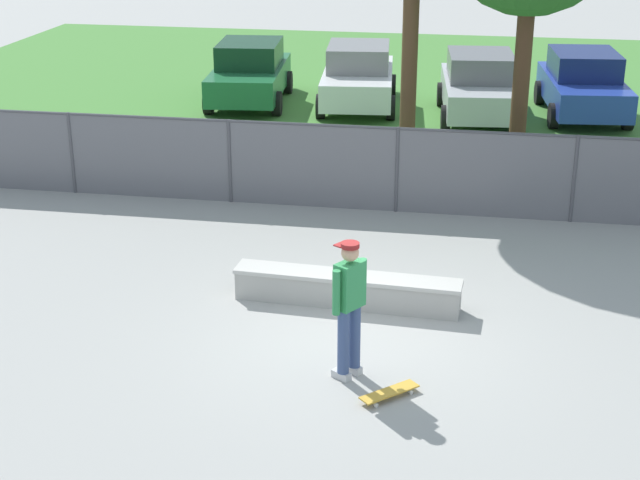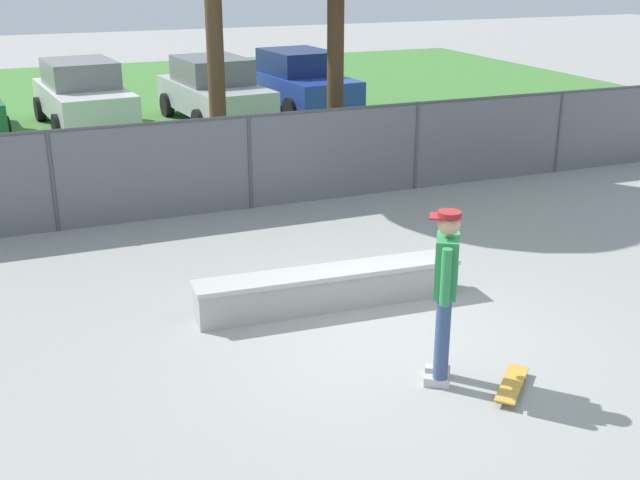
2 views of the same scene
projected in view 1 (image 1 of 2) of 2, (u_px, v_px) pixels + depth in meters
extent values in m
plane|color=#9E9E99|center=(355.00, 343.00, 13.23)|extent=(80.00, 80.00, 0.00)
cube|color=#478438|center=(432.00, 92.00, 27.67)|extent=(31.26, 20.00, 0.02)
cube|color=#A8A59E|center=(347.00, 291.00, 14.32)|extent=(3.37, 0.63, 0.42)
cube|color=beige|center=(347.00, 276.00, 14.23)|extent=(3.41, 0.67, 0.06)
cube|color=beige|center=(341.00, 375.00, 12.30)|extent=(0.28, 0.23, 0.10)
cube|color=beige|center=(352.00, 369.00, 12.45)|extent=(0.28, 0.23, 0.10)
cylinder|color=#384C7A|center=(343.00, 341.00, 12.10)|extent=(0.15, 0.15, 0.88)
cylinder|color=#384C7A|center=(355.00, 335.00, 12.26)|extent=(0.15, 0.15, 0.88)
cube|color=#2D8C4C|center=(350.00, 285.00, 11.91)|extent=(0.39, 0.44, 0.60)
cylinder|color=#2D8C4C|center=(336.00, 293.00, 11.75)|extent=(0.10, 0.10, 0.58)
cylinder|color=#2D8C4C|center=(363.00, 280.00, 12.09)|extent=(0.10, 0.10, 0.58)
sphere|color=tan|center=(350.00, 253.00, 11.75)|extent=(0.22, 0.22, 0.22)
cylinder|color=maroon|center=(350.00, 245.00, 11.72)|extent=(0.23, 0.23, 0.06)
cube|color=maroon|center=(342.00, 244.00, 11.81)|extent=(0.21, 0.23, 0.02)
cube|color=gold|center=(389.00, 392.00, 11.85)|extent=(0.71, 0.70, 0.02)
cube|color=#B2B2B7|center=(407.00, 387.00, 12.00)|extent=(0.14, 0.14, 0.02)
cube|color=#B2B2B7|center=(372.00, 400.00, 11.72)|extent=(0.14, 0.14, 0.02)
cylinder|color=silver|center=(411.00, 392.00, 11.95)|extent=(0.06, 0.06, 0.05)
cylinder|color=silver|center=(402.00, 386.00, 12.08)|extent=(0.06, 0.06, 0.05)
cylinder|color=silver|center=(376.00, 405.00, 11.66)|extent=(0.06, 0.06, 0.05)
cylinder|color=silver|center=(367.00, 399.00, 11.79)|extent=(0.06, 0.06, 0.05)
cylinder|color=#4C4C51|center=(72.00, 153.00, 18.98)|extent=(0.07, 0.07, 1.63)
cylinder|color=#4C4C51|center=(230.00, 161.00, 18.45)|extent=(0.07, 0.07, 1.63)
cylinder|color=#4C4C51|center=(397.00, 170.00, 17.93)|extent=(0.07, 0.07, 1.63)
cylinder|color=#4C4C51|center=(574.00, 179.00, 17.41)|extent=(0.07, 0.07, 1.63)
cylinder|color=#4C4C51|center=(398.00, 129.00, 17.65)|extent=(19.26, 0.05, 0.05)
cube|color=slate|center=(397.00, 170.00, 17.93)|extent=(19.26, 0.01, 1.63)
cylinder|color=#513823|center=(409.00, 68.00, 19.21)|extent=(0.32, 0.32, 4.65)
cylinder|color=#47301E|center=(520.00, 97.00, 18.48)|extent=(0.32, 0.32, 3.91)
cube|color=#1E6638|center=(250.00, 79.00, 26.16)|extent=(2.20, 4.35, 0.70)
cube|color=#10381E|center=(250.00, 53.00, 26.05)|extent=(1.80, 2.25, 0.64)
cylinder|color=black|center=(277.00, 104.00, 25.01)|extent=(0.28, 0.66, 0.64)
cylinder|color=black|center=(208.00, 102.00, 25.14)|extent=(0.28, 0.66, 0.64)
cylinder|color=black|center=(288.00, 82.00, 27.43)|extent=(0.28, 0.66, 0.64)
cylinder|color=black|center=(225.00, 81.00, 27.56)|extent=(0.28, 0.66, 0.64)
cube|color=silver|center=(358.00, 83.00, 25.73)|extent=(2.20, 4.35, 0.70)
cube|color=gray|center=(359.00, 57.00, 25.63)|extent=(1.80, 2.25, 0.64)
cylinder|color=black|center=(391.00, 108.00, 24.58)|extent=(0.28, 0.66, 0.64)
cylinder|color=black|center=(321.00, 106.00, 24.71)|extent=(0.28, 0.66, 0.64)
cylinder|color=black|center=(392.00, 86.00, 27.00)|extent=(0.28, 0.66, 0.64)
cylinder|color=black|center=(328.00, 85.00, 27.13)|extent=(0.28, 0.66, 0.64)
cube|color=#B7BABF|center=(479.00, 93.00, 24.60)|extent=(2.20, 4.35, 0.70)
cube|color=slate|center=(481.00, 66.00, 24.49)|extent=(1.80, 2.25, 0.64)
cylinder|color=black|center=(520.00, 120.00, 23.45)|extent=(0.28, 0.66, 0.64)
cylinder|color=black|center=(446.00, 118.00, 23.58)|extent=(0.28, 0.66, 0.64)
cylinder|color=black|center=(509.00, 96.00, 25.87)|extent=(0.28, 0.66, 0.64)
cylinder|color=black|center=(441.00, 94.00, 26.00)|extent=(0.28, 0.66, 0.64)
cube|color=#233D9E|center=(583.00, 91.00, 24.81)|extent=(2.20, 4.35, 0.70)
cube|color=navy|center=(584.00, 64.00, 24.70)|extent=(1.80, 2.25, 0.64)
cylinder|color=black|center=(628.00, 117.00, 23.66)|extent=(0.28, 0.66, 0.64)
cylinder|color=black|center=(554.00, 116.00, 23.79)|extent=(0.28, 0.66, 0.64)
cylinder|color=black|center=(607.00, 94.00, 26.08)|extent=(0.28, 0.66, 0.64)
cylinder|color=black|center=(539.00, 93.00, 26.21)|extent=(0.28, 0.66, 0.64)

